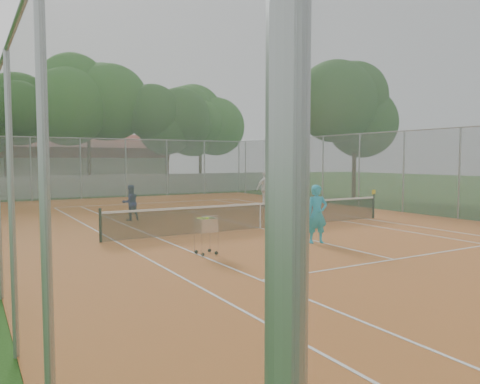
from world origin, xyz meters
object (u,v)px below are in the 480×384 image
tennis_net (260,215)px  player_far_right (266,189)px  ball_hopper (206,235)px  clubhouse (64,164)px  player_far_left (130,203)px  player_near (317,214)px

tennis_net → player_far_right: player_far_right is taller
tennis_net → ball_hopper: (-3.91, -3.34, 0.06)m
tennis_net → player_far_right: (4.81, 6.89, 0.49)m
tennis_net → ball_hopper: size_ratio=10.86×
clubhouse → ball_hopper: clubhouse is taller
player_far_left → clubhouse: bearing=-99.2°
clubhouse → player_far_right: (6.81, -22.11, -1.20)m
tennis_net → player_far_right: size_ratio=6.07×
tennis_net → player_far_right: bearing=55.1°
player_far_left → ball_hopper: size_ratio=1.38×
tennis_net → ball_hopper: bearing=-139.5°
ball_hopper → clubhouse: bearing=72.9°
player_far_left → player_far_right: 8.61m
tennis_net → player_far_left: size_ratio=7.87×
ball_hopper → player_far_right: bearing=35.8°
clubhouse → ball_hopper: size_ratio=14.99×
tennis_net → player_near: size_ratio=6.57×
clubhouse → player_far_left: clubhouse is taller
tennis_net → clubhouse: size_ratio=0.72×
player_near → player_far_left: player_near is taller
clubhouse → tennis_net: bearing=-86.1°
clubhouse → player_far_left: (-1.51, -24.29, -1.43)m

